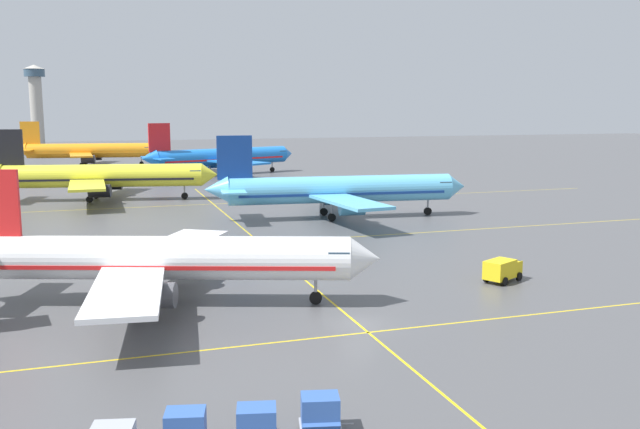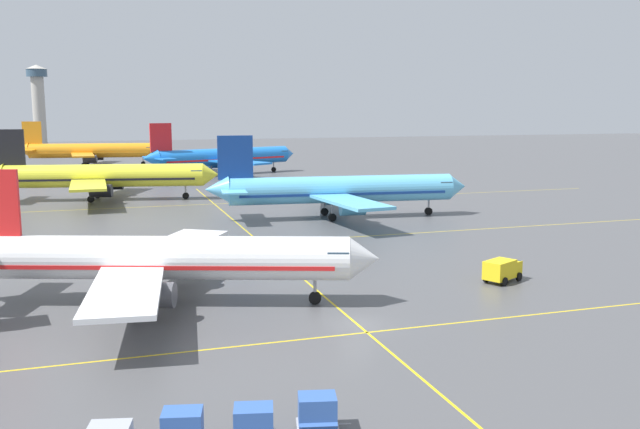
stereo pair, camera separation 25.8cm
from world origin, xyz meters
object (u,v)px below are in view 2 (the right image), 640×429
object	(u,v)px
baggage_cart_row_second	(182,428)
service_truck_red_van	(503,269)
airliner_second_row	(338,190)
baggage_cart_row_middle	(254,424)
airliner_third_row	(102,176)
airliner_front_gate	(160,258)
airliner_far_left_stand	(222,157)
control_tower	(38,98)
baggage_cart_row_fourth	(317,412)
airliner_far_right_stand	(90,151)

from	to	relation	value
baggage_cart_row_second	service_truck_red_van	bearing A→B (deg)	35.38
airliner_second_row	baggage_cart_row_middle	world-z (taller)	airliner_second_row
airliner_third_row	service_truck_red_van	size ratio (longest dim) A/B	8.85
airliner_front_gate	airliner_far_left_stand	bearing A→B (deg)	77.60
baggage_cart_row_middle	control_tower	world-z (taller)	control_tower
airliner_second_row	service_truck_red_van	xyz separation A→B (m)	(2.38, -39.71, -2.99)
airliner_front_gate	baggage_cart_row_second	bearing A→B (deg)	-92.54
airliner_far_left_stand	baggage_cart_row_fourth	distance (m)	133.19
baggage_cart_row_fourth	baggage_cart_row_middle	bearing A→B (deg)	-174.88
baggage_cart_row_second	baggage_cart_row_middle	distance (m)	3.39
airliner_third_row	airliner_far_right_stand	size ratio (longest dim) A/B	1.01
airliner_far_left_stand	service_truck_red_van	xyz separation A→B (m)	(7.66, -108.80, -3.12)
airliner_third_row	baggage_cart_row_fourth	distance (m)	94.27
baggage_cart_row_second	baggage_cart_row_middle	xyz separation A→B (m)	(3.33, -0.61, 0.00)
airliner_far_left_stand	airliner_far_right_stand	bearing A→B (deg)	129.71
airliner_third_row	airliner_far_left_stand	size ratio (longest dim) A/B	1.01
airliner_far_right_stand	control_tower	size ratio (longest dim) A/B	1.17
baggage_cart_row_fourth	control_tower	bearing A→B (deg)	96.84
airliner_front_gate	airliner_far_right_stand	distance (m)	143.18
airliner_front_gate	airliner_far_left_stand	world-z (taller)	airliner_far_left_stand
airliner_third_row	baggage_cart_row_second	xyz separation A→B (m)	(3.12, -93.39, -3.24)
control_tower	baggage_cart_row_middle	bearing A→B (deg)	-83.83
airliner_front_gate	baggage_cart_row_second	distance (m)	25.47
airliner_front_gate	airliner_third_row	bearing A→B (deg)	93.56
airliner_second_row	baggage_cart_row_fourth	world-z (taller)	airliner_second_row
service_truck_red_van	baggage_cart_row_middle	bearing A→B (deg)	-140.87
airliner_far_right_stand	service_truck_red_van	size ratio (longest dim) A/B	8.79
airliner_third_row	airliner_far_right_stand	xyz separation A→B (m)	(-2.82, 74.90, -0.04)
airliner_far_right_stand	service_truck_red_van	world-z (taller)	airliner_far_right_stand
baggage_cart_row_fourth	control_tower	size ratio (longest dim) A/B	0.08
control_tower	airliner_far_left_stand	bearing A→B (deg)	-71.22
airliner_front_gate	service_truck_red_van	xyz separation A→B (m)	(31.03, -2.46, -2.63)
airliner_far_right_stand	baggage_cart_row_second	bearing A→B (deg)	-87.98
airliner_front_gate	airliner_second_row	world-z (taller)	airliner_second_row
baggage_cart_row_middle	baggage_cart_row_fourth	size ratio (longest dim) A/B	1.00
airliner_second_row	baggage_cart_row_fourth	bearing A→B (deg)	-110.19
airliner_far_left_stand	airliner_third_row	bearing A→B (deg)	-125.83
service_truck_red_van	control_tower	bearing A→B (deg)	102.84
airliner_third_row	service_truck_red_van	world-z (taller)	airliner_third_row
airliner_far_left_stand	airliner_far_right_stand	distance (m)	47.65
airliner_second_row	control_tower	bearing A→B (deg)	104.46
airliner_second_row	baggage_cart_row_second	xyz separation A→B (m)	(-29.78, -62.54, -3.17)
airliner_far_right_stand	control_tower	distance (m)	119.31
service_truck_red_van	baggage_cart_row_second	xyz separation A→B (m)	(-32.16, -22.83, -0.17)
airliner_third_row	baggage_cart_row_fourth	bearing A→B (deg)	-84.04
baggage_cart_row_second	control_tower	world-z (taller)	control_tower
airliner_front_gate	baggage_cart_row_middle	xyz separation A→B (m)	(2.21, -25.90, -2.81)
airliner_far_left_stand	service_truck_red_van	size ratio (longest dim) A/B	8.80
baggage_cart_row_fourth	baggage_cart_row_second	bearing A→B (deg)	177.31
airliner_far_left_stand	baggage_cart_row_second	size ratio (longest dim) A/B	13.78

